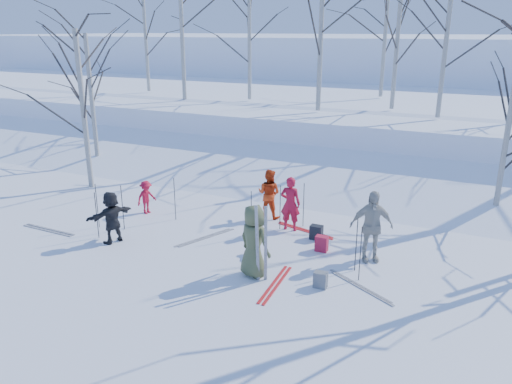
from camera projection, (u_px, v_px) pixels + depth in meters
The scene contains 40 objects.
ground at pixel (231, 256), 12.88m from camera, with size 120.00×120.00×0.00m, color white.
snow_ramp at pixel (318, 180), 18.86m from camera, with size 70.00×9.50×1.40m, color white.
snow_plateau at pixel (376, 117), 27.20m from camera, with size 70.00×18.00×2.20m, color white.
far_hill at pixel (427, 71), 44.96m from camera, with size 90.00×30.00×6.00m, color white.
skier_olive_center at pixel (254, 241), 11.61m from camera, with size 0.86×0.56×1.76m, color #4A5231.
skier_red_north at pixel (290, 204), 14.34m from camera, with size 0.59×0.38×1.61m, color #B11029.
skier_redor_behind at pixel (269, 194), 15.33m from camera, with size 0.75×0.58×1.54m, color red.
skier_red_seated at pixel (146, 197), 15.73m from camera, with size 0.69×0.40×1.07m, color #B11029.
skier_cream_east at pixel (371, 226), 12.39m from camera, with size 1.08×0.45×1.84m, color beige.
skier_grey_west at pixel (112, 217), 13.53m from camera, with size 1.35×0.43×1.45m, color black.
dog at pixel (259, 247), 12.84m from camera, with size 0.27×0.59×0.50m, color black.
upright_ski_left at pixel (257, 244), 11.30m from camera, with size 0.07×0.02×1.90m, color silver.
upright_ski_right at pixel (266, 244), 11.29m from camera, with size 0.07×0.02×1.90m, color silver.
ski_pair_a at pixel (205, 237), 14.01m from camera, with size 0.93×1.83×0.02m, color silver, non-canonical shape.
ski_pair_b at pixel (275, 284), 11.44m from camera, with size 0.31×1.91×0.02m, color red, non-canonical shape.
ski_pair_c at pixel (360, 287), 11.33m from camera, with size 1.74×1.13×0.02m, color silver, non-canonical shape.
ski_pair_d at pixel (305, 230), 14.51m from camera, with size 1.89×0.69×0.02m, color red, non-canonical shape.
ski_pair_e at pixel (49, 230), 14.53m from camera, with size 1.90×0.24×0.02m, color silver, non-canonical shape.
ski_pole_a at pixel (97, 206), 14.56m from camera, with size 0.02×0.02×1.34m, color black.
ski_pole_b at pixel (251, 214), 13.92m from camera, with size 0.02×0.02×1.34m, color black.
ski_pole_c at pixel (97, 215), 13.81m from camera, with size 0.02×0.02×1.34m, color black.
ski_pole_d at pixel (360, 254), 11.44m from camera, with size 0.02×0.02×1.34m, color black.
ski_pole_e at pixel (280, 208), 14.41m from camera, with size 0.02×0.02×1.34m, color black.
ski_pole_f at pixel (304, 205), 14.64m from camera, with size 0.02×0.02×1.34m, color black.
ski_pole_g at pixel (123, 208), 14.41m from camera, with size 0.02×0.02×1.34m, color black.
ski_pole_h at pixel (356, 245), 11.91m from camera, with size 0.02×0.02×1.34m, color black.
ski_pole_i at pixel (175, 199), 15.14m from camera, with size 0.02×0.02×1.34m, color black.
backpack_red at pixel (322, 244), 13.12m from camera, with size 0.32×0.22×0.42m, color #AA1A34.
backpack_grey at pixel (321, 280), 11.27m from camera, with size 0.30×0.20×0.38m, color slate.
backpack_dark at pixel (316, 232), 13.87m from camera, with size 0.34×0.24×0.40m, color black.
birch_plateau_a at pixel (397, 45), 21.43m from camera, with size 4.39×4.39×5.42m, color silver, non-canonical shape.
birch_plateau_b at pixel (146, 40), 27.76m from camera, with size 4.49×4.49×5.55m, color silver, non-canonical shape.
birch_plateau_c at pixel (249, 47), 24.49m from camera, with size 4.16×4.16×5.09m, color silver, non-canonical shape.
birch_plateau_d at pixel (446, 46), 19.24m from camera, with size 4.44×4.44×5.49m, color silver, non-canonical shape.
birch_plateau_g at pixel (385, 38), 25.37m from camera, with size 4.70×4.70×5.86m, color silver, non-canonical shape.
birch_plateau_h at pixel (182, 28), 24.31m from camera, with size 5.40×5.40×6.86m, color silver, non-canonical shape.
birch_plateau_j at pixel (321, 33), 20.83m from camera, with size 5.10×5.10×6.43m, color silver, non-canonical shape.
birch_edge_a at pixel (84, 111), 17.67m from camera, with size 4.53×4.53×5.61m, color silver, non-canonical shape.
birch_edge_d at pixel (92, 102), 20.60m from camera, with size 4.41×4.41×5.44m, color silver, non-canonical shape.
birch_edge_e at pixel (505, 150), 14.66m from camera, with size 3.67×3.67×4.39m, color silver, non-canonical shape.
Camera 1 is at (5.55, -10.35, 5.59)m, focal length 35.00 mm.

